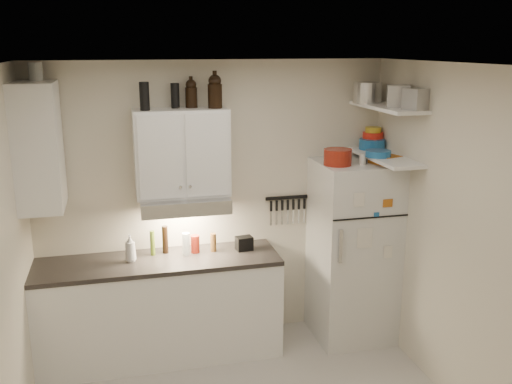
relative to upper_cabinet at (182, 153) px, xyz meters
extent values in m
cube|color=silver|center=(0.30, -1.33, 0.78)|extent=(3.20, 3.00, 0.02)
cube|color=beige|center=(0.30, 0.18, -0.53)|extent=(3.20, 0.02, 2.60)
cube|color=beige|center=(1.91, -1.33, -0.53)|extent=(0.02, 3.00, 2.60)
cube|color=white|center=(-0.25, -0.14, -1.39)|extent=(2.10, 0.60, 0.88)
cube|color=#292523|center=(-0.25, -0.14, -0.93)|extent=(2.10, 0.62, 0.04)
cube|color=white|center=(0.00, 0.00, 0.00)|extent=(0.80, 0.33, 0.75)
cube|color=white|center=(-1.14, -0.14, 0.12)|extent=(0.33, 0.55, 1.00)
cube|color=silver|center=(0.00, -0.06, -0.44)|extent=(0.76, 0.46, 0.12)
cube|color=silver|center=(1.55, -0.18, -0.98)|extent=(0.70, 0.68, 1.70)
cube|color=white|center=(1.75, -0.31, 0.38)|extent=(0.30, 0.95, 0.03)
cube|color=white|center=(1.75, -0.31, -0.07)|extent=(0.30, 0.95, 0.03)
cube|color=black|center=(1.00, 0.15, -0.51)|extent=(0.42, 0.02, 0.03)
cylinder|color=maroon|center=(1.33, -0.25, -0.05)|extent=(0.32, 0.32, 0.14)
cube|color=#B35D16|center=(1.76, -0.31, -0.09)|extent=(0.26, 0.28, 0.08)
cylinder|color=silver|center=(1.55, -0.29, -0.08)|extent=(0.07, 0.07, 0.09)
cylinder|color=silver|center=(1.68, -0.04, 0.48)|extent=(0.34, 0.34, 0.18)
cube|color=#AAAAAD|center=(1.77, -0.45, 0.48)|extent=(0.23, 0.22, 0.18)
cube|color=#AAAAAD|center=(1.82, -0.67, 0.47)|extent=(0.21, 0.21, 0.17)
cylinder|color=#1C5E9C|center=(1.78, 0.01, 0.00)|extent=(0.24, 0.24, 0.10)
cylinder|color=red|center=(1.81, 0.06, 0.07)|extent=(0.19, 0.19, 0.06)
cylinder|color=gold|center=(1.81, 0.06, 0.13)|extent=(0.15, 0.15, 0.05)
cylinder|color=#1C5E9C|center=(1.67, -0.34, -0.02)|extent=(0.23, 0.23, 0.06)
cylinder|color=black|center=(-0.03, 0.06, 0.48)|extent=(0.09, 0.09, 0.21)
cylinder|color=black|center=(-0.29, -0.06, 0.49)|extent=(0.10, 0.10, 0.23)
cylinder|color=silver|center=(-1.12, -0.01, 0.70)|extent=(0.14, 0.14, 0.14)
imported|color=white|center=(-0.48, -0.12, -0.77)|extent=(0.11, 0.11, 0.27)
cylinder|color=brown|center=(0.25, -0.05, -0.82)|extent=(0.07, 0.07, 0.17)
cylinder|color=#51691A|center=(-0.28, -0.01, -0.79)|extent=(0.05, 0.05, 0.22)
cylinder|color=black|center=(-0.17, 0.01, -0.78)|extent=(0.06, 0.06, 0.25)
cylinder|color=silver|center=(0.00, -0.08, -0.80)|extent=(0.08, 0.08, 0.20)
cylinder|color=maroon|center=(0.09, -0.04, -0.83)|extent=(0.10, 0.10, 0.16)
cube|color=black|center=(0.53, -0.08, -0.84)|extent=(0.16, 0.12, 0.12)
camera|label=1|loc=(-0.55, -4.83, 0.90)|focal=40.00mm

